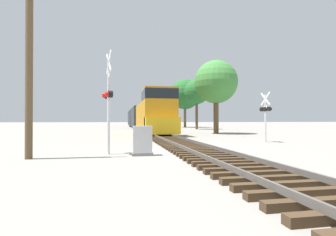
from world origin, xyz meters
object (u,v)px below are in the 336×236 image
crossing_signal_far (266,111)px  relay_cabinet (142,141)px  freight_train (140,118)px  tree_mid_background (197,92)px  tree_deep_background (185,94)px  utility_pole (29,51)px  tree_far_right (216,82)px  crossing_signal_near (108,97)px

crossing_signal_far → relay_cabinet: 10.45m
freight_train → crossing_signal_far: (6.25, -29.96, 0.14)m
tree_mid_background → tree_deep_background: size_ratio=0.81×
utility_pole → tree_deep_background: (17.08, 43.09, 2.89)m
tree_far_right → freight_train: bearing=110.6°
crossing_signal_far → tree_far_right: tree_far_right is taller
freight_train → tree_mid_background: tree_mid_background is taller
utility_pole → tree_deep_background: tree_deep_background is taller
crossing_signal_near → crossing_signal_far: 11.33m
utility_pole → tree_far_right: tree_far_right is taller
freight_train → tree_mid_background: size_ratio=6.13×
freight_train → tree_deep_background: bearing=37.1°
crossing_signal_far → tree_mid_background: size_ratio=0.41×
tree_far_right → tree_mid_background: (2.08, 14.36, 0.47)m
crossing_signal_near → tree_mid_background: 33.27m
freight_train → relay_cabinet: (-2.64, -35.26, -1.36)m
freight_train → relay_cabinet: 35.38m
tree_mid_background → tree_far_right: bearing=-98.2°
relay_cabinet → tree_far_right: bearing=59.9°
utility_pole → tree_deep_background: 46.44m
tree_far_right → relay_cabinet: bearing=-120.1°
crossing_signal_far → utility_pole: size_ratio=0.43×
freight_train → utility_pole: utility_pole is taller
utility_pole → tree_deep_background: size_ratio=0.78×
crossing_signal_far → crossing_signal_near: bearing=105.0°
crossing_signal_near → freight_train: bearing=159.6°
crossing_signal_near → relay_cabinet: (1.44, -0.64, -1.89)m
crossing_signal_near → utility_pole: size_ratio=0.56×
crossing_signal_far → tree_far_right: 11.92m
crossing_signal_near → utility_pole: 3.47m
crossing_signal_far → tree_mid_background: tree_mid_background is taller
crossing_signal_near → tree_far_right: tree_far_right is taller
crossing_signal_near → utility_pole: (-2.93, -0.86, 1.64)m
tree_far_right → tree_deep_background: bearing=83.3°
crossing_signal_far → tree_deep_background: (3.81, 37.58, 4.93)m
freight_train → crossing_signal_near: bearing=-96.7°
crossing_signal_far → utility_pole: utility_pole is taller
freight_train → tree_deep_background: 13.60m
relay_cabinet → tree_mid_background: 33.59m
tree_deep_background → crossing_signal_far: bearing=-95.8°
crossing_signal_near → crossing_signal_far: (10.33, 4.65, -0.39)m
tree_deep_background → utility_pole: bearing=-111.6°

